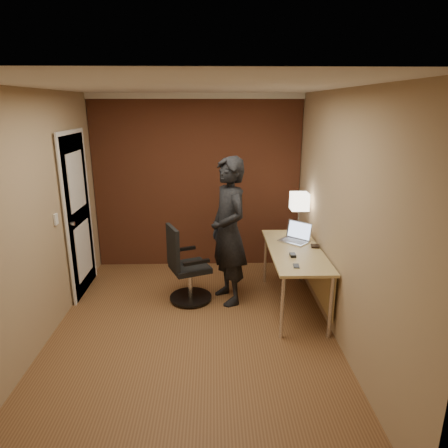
{
  "coord_description": "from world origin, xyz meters",
  "views": [
    {
      "loc": [
        0.23,
        -3.77,
        2.35
      ],
      "look_at": [
        0.35,
        0.55,
        1.05
      ],
      "focal_mm": 32.0,
      "sensor_mm": 36.0,
      "label": 1
    }
  ],
  "objects_px": {
    "wallet": "(315,246)",
    "mouse": "(293,255)",
    "desk": "(301,259)",
    "person": "(228,232)",
    "laptop": "(296,236)",
    "phone": "(296,266)",
    "office_chair": "(185,269)",
    "desk_lamp": "(299,202)"
  },
  "relations": [
    {
      "from": "desk",
      "to": "person",
      "type": "relative_size",
      "value": 0.84
    },
    {
      "from": "office_chair",
      "to": "phone",
      "type": "bearing_deg",
      "value": -29.0
    },
    {
      "from": "mouse",
      "to": "office_chair",
      "type": "height_order",
      "value": "office_chair"
    },
    {
      "from": "wallet",
      "to": "mouse",
      "type": "bearing_deg",
      "value": -137.38
    },
    {
      "from": "desk_lamp",
      "to": "laptop",
      "type": "relative_size",
      "value": 1.28
    },
    {
      "from": "desk",
      "to": "wallet",
      "type": "distance_m",
      "value": 0.24
    },
    {
      "from": "desk_lamp",
      "to": "person",
      "type": "bearing_deg",
      "value": -154.79
    },
    {
      "from": "desk",
      "to": "phone",
      "type": "bearing_deg",
      "value": -107.91
    },
    {
      "from": "laptop",
      "to": "wallet",
      "type": "xyz_separation_m",
      "value": [
        0.18,
        -0.23,
        -0.05
      ]
    },
    {
      "from": "wallet",
      "to": "office_chair",
      "type": "bearing_deg",
      "value": 176.67
    },
    {
      "from": "phone",
      "to": "desk_lamp",
      "type": "bearing_deg",
      "value": 83.54
    },
    {
      "from": "mouse",
      "to": "person",
      "type": "distance_m",
      "value": 0.82
    },
    {
      "from": "laptop",
      "to": "wallet",
      "type": "distance_m",
      "value": 0.3
    },
    {
      "from": "laptop",
      "to": "phone",
      "type": "height_order",
      "value": "laptop"
    },
    {
      "from": "wallet",
      "to": "office_chair",
      "type": "xyz_separation_m",
      "value": [
        -1.55,
        0.09,
        -0.32
      ]
    },
    {
      "from": "desk_lamp",
      "to": "mouse",
      "type": "distance_m",
      "value": 0.97
    },
    {
      "from": "desk_lamp",
      "to": "mouse",
      "type": "relative_size",
      "value": 5.35
    },
    {
      "from": "desk",
      "to": "laptop",
      "type": "height_order",
      "value": "laptop"
    },
    {
      "from": "office_chair",
      "to": "mouse",
      "type": "bearing_deg",
      "value": -17.55
    },
    {
      "from": "desk_lamp",
      "to": "phone",
      "type": "xyz_separation_m",
      "value": [
        -0.25,
        -1.13,
        -0.41
      ]
    },
    {
      "from": "desk",
      "to": "person",
      "type": "xyz_separation_m",
      "value": [
        -0.84,
        0.18,
        0.29
      ]
    },
    {
      "from": "wallet",
      "to": "phone",
      "type": "bearing_deg",
      "value": -120.49
    },
    {
      "from": "desk_lamp",
      "to": "person",
      "type": "distance_m",
      "value": 1.06
    },
    {
      "from": "office_chair",
      "to": "person",
      "type": "distance_m",
      "value": 0.71
    },
    {
      "from": "laptop",
      "to": "mouse",
      "type": "height_order",
      "value": "laptop"
    },
    {
      "from": "desk_lamp",
      "to": "office_chair",
      "type": "bearing_deg",
      "value": -162.44
    },
    {
      "from": "phone",
      "to": "office_chair",
      "type": "xyz_separation_m",
      "value": [
        -1.21,
        0.67,
        -0.31
      ]
    },
    {
      "from": "phone",
      "to": "person",
      "type": "xyz_separation_m",
      "value": [
        -0.68,
        0.69,
        0.16
      ]
    },
    {
      "from": "laptop",
      "to": "mouse",
      "type": "distance_m",
      "value": 0.55
    },
    {
      "from": "desk_lamp",
      "to": "wallet",
      "type": "relative_size",
      "value": 4.86
    },
    {
      "from": "desk",
      "to": "laptop",
      "type": "bearing_deg",
      "value": 90.41
    },
    {
      "from": "mouse",
      "to": "phone",
      "type": "relative_size",
      "value": 0.87
    },
    {
      "from": "laptop",
      "to": "phone",
      "type": "xyz_separation_m",
      "value": [
        -0.16,
        -0.81,
        -0.06
      ]
    },
    {
      "from": "wallet",
      "to": "person",
      "type": "bearing_deg",
      "value": 173.66
    },
    {
      "from": "desk_lamp",
      "to": "mouse",
      "type": "xyz_separation_m",
      "value": [
        -0.23,
        -0.85,
        -0.4
      ]
    },
    {
      "from": "laptop",
      "to": "person",
      "type": "height_order",
      "value": "person"
    },
    {
      "from": "desk_lamp",
      "to": "phone",
      "type": "relative_size",
      "value": 4.65
    },
    {
      "from": "office_chair",
      "to": "person",
      "type": "xyz_separation_m",
      "value": [
        0.53,
        0.02,
        0.47
      ]
    },
    {
      "from": "office_chair",
      "to": "person",
      "type": "relative_size",
      "value": 0.54
    },
    {
      "from": "desk",
      "to": "wallet",
      "type": "relative_size",
      "value": 13.64
    },
    {
      "from": "laptop",
      "to": "phone",
      "type": "distance_m",
      "value": 0.83
    },
    {
      "from": "laptop",
      "to": "wallet",
      "type": "bearing_deg",
      "value": -52.09
    }
  ]
}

